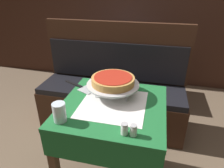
{
  "coord_description": "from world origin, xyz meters",
  "views": [
    {
      "loc": [
        0.26,
        -1.1,
        1.49
      ],
      "look_at": [
        -0.03,
        0.09,
        0.87
      ],
      "focal_mm": 32.0,
      "sensor_mm": 36.0,
      "label": 1
    }
  ],
  "objects_px": {
    "water_glass_near": "(59,112)",
    "salt_shaker": "(124,129)",
    "dining_table_rear": "(121,51)",
    "pizza_pan_stand": "(113,85)",
    "deep_dish_pizza": "(113,80)",
    "pepper_shaker": "(133,130)",
    "booth_bench": "(112,98)",
    "condiment_caddy": "(127,40)",
    "pizza_server": "(81,87)",
    "dining_table_front": "(113,119)"
  },
  "relations": [
    {
      "from": "water_glass_near",
      "to": "salt_shaker",
      "type": "distance_m",
      "value": 0.39
    },
    {
      "from": "pizza_pan_stand",
      "to": "booth_bench",
      "type": "bearing_deg",
      "value": 103.91
    },
    {
      "from": "pizza_server",
      "to": "pizza_pan_stand",
      "type": "bearing_deg",
      "value": -11.36
    },
    {
      "from": "dining_table_front",
      "to": "dining_table_rear",
      "type": "bearing_deg",
      "value": 98.88
    },
    {
      "from": "booth_bench",
      "to": "pizza_pan_stand",
      "type": "xyz_separation_m",
      "value": [
        0.17,
        -0.67,
        0.51
      ]
    },
    {
      "from": "booth_bench",
      "to": "condiment_caddy",
      "type": "bearing_deg",
      "value": 87.05
    },
    {
      "from": "pizza_pan_stand",
      "to": "pepper_shaker",
      "type": "height_order",
      "value": "pizza_pan_stand"
    },
    {
      "from": "deep_dish_pizza",
      "to": "dining_table_rear",
      "type": "bearing_deg",
      "value": 98.45
    },
    {
      "from": "deep_dish_pizza",
      "to": "pepper_shaker",
      "type": "height_order",
      "value": "deep_dish_pizza"
    },
    {
      "from": "pizza_server",
      "to": "condiment_caddy",
      "type": "bearing_deg",
      "value": 83.77
    },
    {
      "from": "booth_bench",
      "to": "deep_dish_pizza",
      "type": "xyz_separation_m",
      "value": [
        0.17,
        -0.67,
        0.55
      ]
    },
    {
      "from": "dining_table_rear",
      "to": "pizza_pan_stand",
      "type": "distance_m",
      "value": 1.42
    },
    {
      "from": "dining_table_rear",
      "to": "pizza_server",
      "type": "relative_size",
      "value": 2.6
    },
    {
      "from": "dining_table_front",
      "to": "dining_table_rear",
      "type": "xyz_separation_m",
      "value": [
        -0.24,
        1.51,
        0.02
      ]
    },
    {
      "from": "booth_bench",
      "to": "water_glass_near",
      "type": "distance_m",
      "value": 1.15
    },
    {
      "from": "pizza_pan_stand",
      "to": "water_glass_near",
      "type": "bearing_deg",
      "value": -121.87
    },
    {
      "from": "booth_bench",
      "to": "deep_dish_pizza",
      "type": "height_order",
      "value": "booth_bench"
    },
    {
      "from": "pizza_pan_stand",
      "to": "water_glass_near",
      "type": "height_order",
      "value": "water_glass_near"
    },
    {
      "from": "deep_dish_pizza",
      "to": "pizza_server",
      "type": "height_order",
      "value": "deep_dish_pizza"
    },
    {
      "from": "pizza_pan_stand",
      "to": "condiment_caddy",
      "type": "distance_m",
      "value": 1.34
    },
    {
      "from": "pepper_shaker",
      "to": "deep_dish_pizza",
      "type": "bearing_deg",
      "value": 117.18
    },
    {
      "from": "dining_table_rear",
      "to": "booth_bench",
      "type": "height_order",
      "value": "booth_bench"
    },
    {
      "from": "dining_table_rear",
      "to": "pizza_pan_stand",
      "type": "bearing_deg",
      "value": -81.55
    },
    {
      "from": "pizza_server",
      "to": "salt_shaker",
      "type": "relative_size",
      "value": 4.45
    },
    {
      "from": "condiment_caddy",
      "to": "deep_dish_pizza",
      "type": "bearing_deg",
      "value": -84.41
    },
    {
      "from": "salt_shaker",
      "to": "deep_dish_pizza",
      "type": "bearing_deg",
      "value": 111.43
    },
    {
      "from": "salt_shaker",
      "to": "dining_table_rear",
      "type": "bearing_deg",
      "value": 101.44
    },
    {
      "from": "pizza_server",
      "to": "condiment_caddy",
      "type": "height_order",
      "value": "condiment_caddy"
    },
    {
      "from": "dining_table_front",
      "to": "water_glass_near",
      "type": "distance_m",
      "value": 0.4
    },
    {
      "from": "salt_shaker",
      "to": "condiment_caddy",
      "type": "height_order",
      "value": "condiment_caddy"
    },
    {
      "from": "booth_bench",
      "to": "salt_shaker",
      "type": "height_order",
      "value": "booth_bench"
    },
    {
      "from": "pizza_server",
      "to": "dining_table_front",
      "type": "bearing_deg",
      "value": -30.15
    },
    {
      "from": "deep_dish_pizza",
      "to": "salt_shaker",
      "type": "distance_m",
      "value": 0.43
    },
    {
      "from": "dining_table_front",
      "to": "dining_table_rear",
      "type": "distance_m",
      "value": 1.53
    },
    {
      "from": "salt_shaker",
      "to": "dining_table_front",
      "type": "bearing_deg",
      "value": 114.52
    },
    {
      "from": "water_glass_near",
      "to": "condiment_caddy",
      "type": "xyz_separation_m",
      "value": [
        0.1,
        1.71,
        -0.0
      ]
    },
    {
      "from": "water_glass_near",
      "to": "salt_shaker",
      "type": "height_order",
      "value": "water_glass_near"
    },
    {
      "from": "dining_table_front",
      "to": "condiment_caddy",
      "type": "bearing_deg",
      "value": 96.28
    },
    {
      "from": "deep_dish_pizza",
      "to": "pizza_server",
      "type": "distance_m",
      "value": 0.3
    },
    {
      "from": "pizza_pan_stand",
      "to": "salt_shaker",
      "type": "relative_size",
      "value": 5.54
    },
    {
      "from": "dining_table_rear",
      "to": "pepper_shaker",
      "type": "xyz_separation_m",
      "value": [
        0.41,
        -1.79,
        0.14
      ]
    },
    {
      "from": "dining_table_front",
      "to": "pepper_shaker",
      "type": "bearing_deg",
      "value": -57.78
    },
    {
      "from": "pizza_server",
      "to": "condiment_caddy",
      "type": "distance_m",
      "value": 1.29
    },
    {
      "from": "pizza_server",
      "to": "pepper_shaker",
      "type": "xyz_separation_m",
      "value": [
        0.47,
        -0.45,
        0.03
      ]
    },
    {
      "from": "dining_table_front",
      "to": "pizza_server",
      "type": "bearing_deg",
      "value": 149.85
    },
    {
      "from": "dining_table_rear",
      "to": "condiment_caddy",
      "type": "bearing_deg",
      "value": -35.79
    },
    {
      "from": "deep_dish_pizza",
      "to": "water_glass_near",
      "type": "distance_m",
      "value": 0.44
    },
    {
      "from": "dining_table_rear",
      "to": "booth_bench",
      "type": "xyz_separation_m",
      "value": [
        0.04,
        -0.72,
        -0.33
      ]
    },
    {
      "from": "pizza_pan_stand",
      "to": "salt_shaker",
      "type": "bearing_deg",
      "value": -68.57
    },
    {
      "from": "deep_dish_pizza",
      "to": "pepper_shaker",
      "type": "distance_m",
      "value": 0.45
    }
  ]
}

